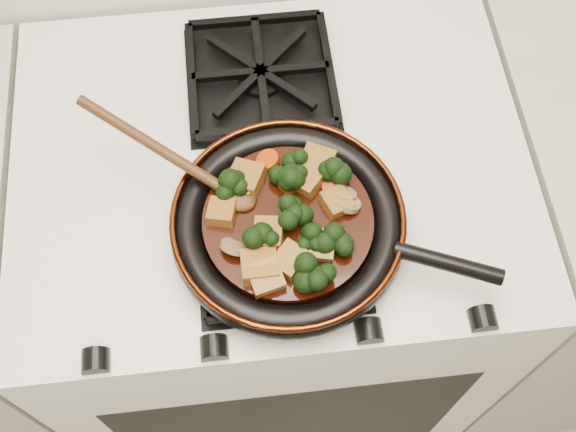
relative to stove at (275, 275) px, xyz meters
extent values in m
cube|color=white|center=(0.00, 0.00, 0.00)|extent=(0.76, 0.60, 0.90)
cylinder|color=black|center=(0.01, -0.13, 0.48)|extent=(0.29, 0.29, 0.01)
torus|color=black|center=(0.01, -0.13, 0.49)|extent=(0.31, 0.31, 0.04)
torus|color=#451B09|center=(0.01, -0.13, 0.51)|extent=(0.31, 0.31, 0.01)
cylinder|color=black|center=(0.21, -0.22, 0.51)|extent=(0.14, 0.08, 0.02)
cylinder|color=black|center=(0.01, -0.13, 0.50)|extent=(0.23, 0.23, 0.02)
cube|color=brown|center=(0.05, -0.18, 0.52)|extent=(0.05, 0.05, 0.03)
cube|color=brown|center=(0.08, -0.12, 0.52)|extent=(0.05, 0.05, 0.02)
cube|color=brown|center=(-0.07, -0.12, 0.52)|extent=(0.04, 0.05, 0.03)
cube|color=brown|center=(0.04, -0.08, 0.52)|extent=(0.06, 0.06, 0.03)
cube|color=brown|center=(-0.03, -0.20, 0.52)|extent=(0.05, 0.04, 0.03)
cube|color=brown|center=(-0.03, -0.22, 0.52)|extent=(0.05, 0.05, 0.03)
cube|color=brown|center=(-0.04, -0.08, 0.52)|extent=(0.05, 0.05, 0.02)
cube|color=brown|center=(0.01, -0.20, 0.52)|extent=(0.06, 0.05, 0.03)
cube|color=brown|center=(-0.02, -0.16, 0.52)|extent=(0.05, 0.05, 0.03)
cube|color=brown|center=(0.06, -0.06, 0.52)|extent=(0.06, 0.06, 0.02)
cube|color=brown|center=(-0.04, -0.07, 0.52)|extent=(0.06, 0.06, 0.03)
cylinder|color=#A22F04|center=(-0.01, -0.04, 0.51)|extent=(0.03, 0.03, 0.02)
cylinder|color=#A22F04|center=(0.07, -0.17, 0.51)|extent=(0.03, 0.03, 0.02)
cylinder|color=#A22F04|center=(0.08, -0.09, 0.51)|extent=(0.03, 0.03, 0.02)
cylinder|color=#A22F04|center=(0.02, -0.08, 0.51)|extent=(0.03, 0.03, 0.02)
cylinder|color=olive|center=(0.09, -0.12, 0.52)|extent=(0.05, 0.05, 0.03)
cylinder|color=olive|center=(-0.06, -0.17, 0.52)|extent=(0.05, 0.05, 0.03)
cylinder|color=olive|center=(0.09, -0.11, 0.52)|extent=(0.05, 0.05, 0.03)
cylinder|color=olive|center=(-0.03, -0.20, 0.52)|extent=(0.04, 0.04, 0.02)
cylinder|color=olive|center=(0.03, -0.06, 0.52)|extent=(0.05, 0.05, 0.02)
ellipsoid|color=#43250E|center=(-0.05, -0.10, 0.51)|extent=(0.07, 0.07, 0.02)
cylinder|color=#43250E|center=(-0.15, -0.03, 0.55)|extent=(0.02, 0.02, 0.24)
camera|label=1|loc=(-0.04, -0.56, 1.35)|focal=45.00mm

